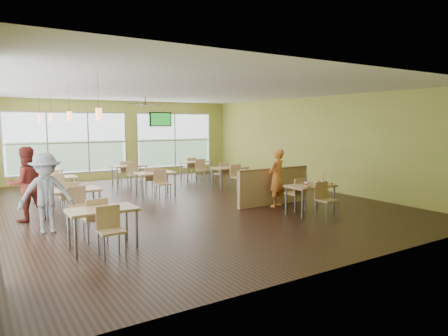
{
  "coord_description": "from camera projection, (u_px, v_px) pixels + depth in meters",
  "views": [
    {
      "loc": [
        -5.13,
        -10.21,
        2.3
      ],
      "look_at": [
        0.74,
        -0.91,
        1.05
      ],
      "focal_mm": 32.0,
      "sensor_mm": 36.0,
      "label": 1
    }
  ],
  "objects": [
    {
      "name": "wrapper_mid",
      "position": [
        305.0,
        183.0,
        10.17
      ],
      "size": [
        0.26,
        0.25,
        0.05
      ],
      "primitive_type": "ellipsoid",
      "rotation": [
        0.0,
        0.0,
        0.26
      ],
      "color": "olive",
      "rests_on": "main_table"
    },
    {
      "name": "cup_yellow",
      "position": [
        316.0,
        184.0,
        9.78
      ],
      "size": [
        0.09,
        0.09,
        0.31
      ],
      "color": "white",
      "rests_on": "main_table"
    },
    {
      "name": "cup_red_near",
      "position": [
        323.0,
        183.0,
        9.89
      ],
      "size": [
        0.09,
        0.09,
        0.32
      ],
      "color": "white",
      "rests_on": "main_table"
    },
    {
      "name": "wrapper_right",
      "position": [
        325.0,
        185.0,
        9.94
      ],
      "size": [
        0.14,
        0.13,
        0.03
      ],
      "primitive_type": "ellipsoid",
      "rotation": [
        0.0,
        0.0,
        -0.16
      ],
      "color": "olive",
      "rests_on": "main_table"
    },
    {
      "name": "man_plaid",
      "position": [
        277.0,
        178.0,
        10.92
      ],
      "size": [
        0.67,
        0.54,
        1.6
      ],
      "primitive_type": "imported",
      "rotation": [
        0.0,
        0.0,
        3.45
      ],
      "color": "#EE521A",
      "rests_on": "floor"
    },
    {
      "name": "patron_grey",
      "position": [
        46.0,
        193.0,
        8.33
      ],
      "size": [
        1.12,
        0.68,
        1.68
      ],
      "primitive_type": "imported",
      "rotation": [
        0.0,
        0.0,
        -0.05
      ],
      "color": "slate",
      "rests_on": "floor"
    },
    {
      "name": "dining_tables",
      "position": [
        130.0,
        177.0,
        12.37
      ],
      "size": [
        6.92,
        8.72,
        0.87
      ],
      "color": "tan",
      "rests_on": "floor"
    },
    {
      "name": "patron_maroon",
      "position": [
        26.0,
        184.0,
        9.32
      ],
      "size": [
        0.97,
        0.82,
        1.75
      ],
      "primitive_type": "imported",
      "rotation": [
        0.0,
        0.0,
        3.34
      ],
      "color": "#5C1C15",
      "rests_on": "floor"
    },
    {
      "name": "wrapper_left",
      "position": [
        308.0,
        187.0,
        9.57
      ],
      "size": [
        0.22,
        0.21,
        0.04
      ],
      "primitive_type": "ellipsoid",
      "rotation": [
        0.0,
        0.0,
        0.36
      ],
      "color": "olive",
      "rests_on": "main_table"
    },
    {
      "name": "cup_red_far",
      "position": [
        323.0,
        181.0,
        10.13
      ],
      "size": [
        0.09,
        0.09,
        0.34
      ],
      "color": "white",
      "rests_on": "main_table"
    },
    {
      "name": "room",
      "position": [
        185.0,
        148.0,
        11.38
      ],
      "size": [
        12.0,
        12.04,
        3.2
      ],
      "color": "black",
      "rests_on": "ground"
    },
    {
      "name": "cup_blue",
      "position": [
        306.0,
        184.0,
        9.71
      ],
      "size": [
        0.09,
        0.09,
        0.34
      ],
      "color": "white",
      "rests_on": "main_table"
    },
    {
      "name": "ceiling_fan",
      "position": [
        145.0,
        104.0,
        13.75
      ],
      "size": [
        1.25,
        1.25,
        0.29
      ],
      "color": "#2D2119",
      "rests_on": "ceiling"
    },
    {
      "name": "food_basket",
      "position": [
        322.0,
        182.0,
        10.29
      ],
      "size": [
        0.24,
        0.24,
        0.05
      ],
      "color": "black",
      "rests_on": "main_table"
    },
    {
      "name": "window_bays",
      "position": [
        66.0,
        149.0,
        12.58
      ],
      "size": [
        9.24,
        10.24,
        2.38
      ],
      "color": "white",
      "rests_on": "room"
    },
    {
      "name": "half_wall_divider",
      "position": [
        274.0,
        186.0,
        11.26
      ],
      "size": [
        2.4,
        0.14,
        1.04
      ],
      "color": "tan",
      "rests_on": "floor"
    },
    {
      "name": "main_table",
      "position": [
        310.0,
        190.0,
        10.03
      ],
      "size": [
        1.22,
        1.52,
        0.87
      ],
      "color": "tan",
      "rests_on": "floor"
    },
    {
      "name": "pendant_lights",
      "position": [
        60.0,
        117.0,
        10.15
      ],
      "size": [
        0.11,
        7.31,
        0.86
      ],
      "color": "#2D2119",
      "rests_on": "ceiling"
    },
    {
      "name": "ketchup_cup",
      "position": [
        332.0,
        184.0,
        10.14
      ],
      "size": [
        0.06,
        0.06,
        0.03
      ],
      "primitive_type": "cylinder",
      "color": "#A1290A",
      "rests_on": "main_table"
    },
    {
      "name": "tv_backwall",
      "position": [
        161.0,
        119.0,
        17.19
      ],
      "size": [
        1.0,
        0.07,
        0.6
      ],
      "color": "black",
      "rests_on": "wall_back"
    }
  ]
}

